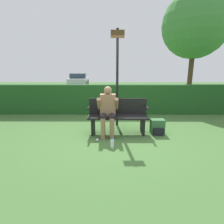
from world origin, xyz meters
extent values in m
plane|color=#426B33|center=(0.00, 0.00, 0.00)|extent=(40.00, 40.00, 0.00)
cube|color=#1E4C1E|center=(0.00, 2.16, 0.54)|extent=(12.00, 0.36, 1.08)
cube|color=black|center=(0.00, 0.00, 0.45)|extent=(1.52, 0.46, 0.05)
cube|color=black|center=(0.00, 0.21, 0.68)|extent=(1.52, 0.04, 0.42)
cube|color=black|center=(-0.64, 0.00, 0.21)|extent=(0.06, 0.41, 0.43)
cube|color=black|center=(0.64, 0.00, 0.21)|extent=(0.06, 0.41, 0.43)
cylinder|color=black|center=(-0.73, 0.00, 0.69)|extent=(0.05, 0.41, 0.05)
cylinder|color=black|center=(0.73, 0.00, 0.69)|extent=(0.05, 0.41, 0.05)
cube|color=#997051|center=(-0.26, 0.05, 0.75)|extent=(0.39, 0.22, 0.55)
sphere|color=#997051|center=(-0.26, 0.05, 1.11)|extent=(0.20, 0.20, 0.20)
cylinder|color=black|center=(-0.36, -0.17, 0.50)|extent=(0.13, 0.42, 0.13)
cylinder|color=black|center=(-0.15, -0.17, 0.50)|extent=(0.13, 0.42, 0.13)
cylinder|color=#997051|center=(-0.36, -0.38, 0.25)|extent=(0.11, 0.11, 0.50)
cylinder|color=#997051|center=(-0.15, -0.38, 0.25)|extent=(0.11, 0.11, 0.50)
cylinder|color=#997051|center=(-0.47, -0.09, 0.80)|extent=(0.09, 0.34, 0.34)
cylinder|color=#997051|center=(-0.04, -0.09, 0.80)|extent=(0.09, 0.34, 0.34)
cube|color=#336638|center=(1.02, 0.01, 0.19)|extent=(0.35, 0.23, 0.38)
cube|color=black|center=(1.02, -0.15, 0.09)|extent=(0.26, 0.08, 0.17)
cylinder|color=white|center=(-0.14, -0.87, 0.09)|extent=(0.07, 0.07, 0.18)
cylinder|color=#2D66B2|center=(-0.14, -0.87, 0.19)|extent=(0.04, 0.04, 0.02)
cylinder|color=black|center=(-0.01, 0.71, 1.34)|extent=(0.07, 0.07, 2.69)
cube|color=brown|center=(-0.01, 0.66, 2.54)|extent=(0.37, 0.02, 0.20)
cube|color=#B7BCC6|center=(-3.49, 13.01, 0.52)|extent=(2.05, 4.56, 0.66)
cube|color=#333D4C|center=(-3.49, 13.01, 1.08)|extent=(1.64, 2.25, 0.45)
cylinder|color=black|center=(-4.40, 14.30, 0.32)|extent=(0.24, 0.66, 0.65)
cylinder|color=black|center=(-2.84, 14.45, 0.32)|extent=(0.24, 0.66, 0.65)
cylinder|color=black|center=(-4.14, 11.57, 0.32)|extent=(0.24, 0.66, 0.65)
cylinder|color=black|center=(-2.58, 11.71, 0.32)|extent=(0.24, 0.66, 0.65)
cylinder|color=#4C3823|center=(3.82, 4.84, 1.39)|extent=(0.24, 0.24, 2.77)
sphere|color=#42843D|center=(3.82, 4.84, 3.72)|extent=(3.15, 3.15, 3.15)
sphere|color=silver|center=(-0.49, -0.53, 0.03)|extent=(0.07, 0.07, 0.07)
camera|label=1|loc=(-0.12, -4.30, 1.61)|focal=28.00mm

